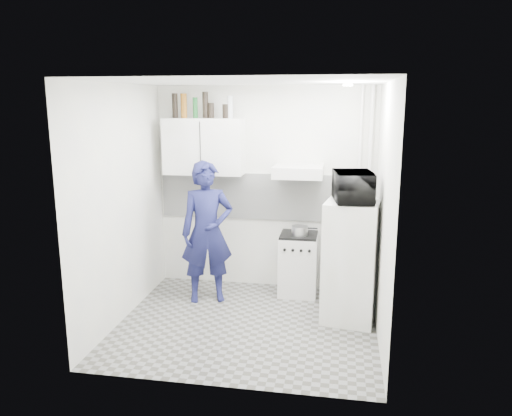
# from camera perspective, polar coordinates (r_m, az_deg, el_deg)

# --- Properties ---
(floor) EXTENTS (2.80, 2.80, 0.00)m
(floor) POSITION_cam_1_polar(r_m,az_deg,el_deg) (5.65, -1.03, -13.11)
(floor) COLOR slate
(floor) RESTS_ON ground
(ceiling) EXTENTS (2.80, 2.80, 0.00)m
(ceiling) POSITION_cam_1_polar(r_m,az_deg,el_deg) (5.11, -1.15, 14.25)
(ceiling) COLOR white
(ceiling) RESTS_ON wall_back
(wall_back) EXTENTS (2.80, 0.00, 2.80)m
(wall_back) POSITION_cam_1_polar(r_m,az_deg,el_deg) (6.44, 1.03, 2.21)
(wall_back) COLOR white
(wall_back) RESTS_ON floor
(wall_left) EXTENTS (0.00, 2.60, 2.60)m
(wall_left) POSITION_cam_1_polar(r_m,az_deg,el_deg) (5.66, -15.14, 0.40)
(wall_left) COLOR white
(wall_left) RESTS_ON floor
(wall_right) EXTENTS (0.00, 2.60, 2.60)m
(wall_right) POSITION_cam_1_polar(r_m,az_deg,el_deg) (5.16, 14.37, -0.70)
(wall_right) COLOR white
(wall_right) RESTS_ON floor
(person) EXTENTS (0.73, 0.60, 1.72)m
(person) POSITION_cam_1_polar(r_m,az_deg,el_deg) (6.05, -5.61, -2.77)
(person) COLOR #171946
(person) RESTS_ON floor
(stove) EXTENTS (0.47, 0.47, 0.76)m
(stove) POSITION_cam_1_polar(r_m,az_deg,el_deg) (6.37, 4.86, -6.50)
(stove) COLOR silver
(stove) RESTS_ON floor
(fridge) EXTENTS (0.63, 0.63, 1.35)m
(fridge) POSITION_cam_1_polar(r_m,az_deg,el_deg) (5.62, 10.73, -6.05)
(fridge) COLOR white
(fridge) RESTS_ON floor
(stove_top) EXTENTS (0.45, 0.45, 0.03)m
(stove_top) POSITION_cam_1_polar(r_m,az_deg,el_deg) (6.26, 4.92, -3.09)
(stove_top) COLOR black
(stove_top) RESTS_ON stove
(saucepan) EXTENTS (0.20, 0.20, 0.11)m
(saucepan) POSITION_cam_1_polar(r_m,az_deg,el_deg) (6.19, 5.01, -2.57)
(saucepan) COLOR silver
(saucepan) RESTS_ON stove_top
(microwave) EXTENTS (0.63, 0.47, 0.32)m
(microwave) POSITION_cam_1_polar(r_m,az_deg,el_deg) (5.42, 11.07, 2.39)
(microwave) COLOR black
(microwave) RESTS_ON fridge
(bottle_a) EXTENTS (0.07, 0.07, 0.30)m
(bottle_a) POSITION_cam_1_polar(r_m,az_deg,el_deg) (6.44, -9.25, 11.47)
(bottle_a) COLOR black
(bottle_a) RESTS_ON upper_cabinet
(bottle_b) EXTENTS (0.08, 0.08, 0.30)m
(bottle_b) POSITION_cam_1_polar(r_m,az_deg,el_deg) (6.41, -8.25, 11.49)
(bottle_b) COLOR brown
(bottle_b) RESTS_ON upper_cabinet
(bottle_c) EXTENTS (0.06, 0.06, 0.25)m
(bottle_c) POSITION_cam_1_polar(r_m,az_deg,el_deg) (6.36, -6.95, 11.30)
(bottle_c) COLOR #144C1E
(bottle_c) RESTS_ON upper_cabinet
(bottle_d) EXTENTS (0.07, 0.07, 0.32)m
(bottle_d) POSITION_cam_1_polar(r_m,az_deg,el_deg) (6.33, -5.81, 11.63)
(bottle_d) COLOR black
(bottle_d) RESTS_ON upper_cabinet
(canister_a) EXTENTS (0.07, 0.07, 0.19)m
(canister_a) POSITION_cam_1_polar(r_m,az_deg,el_deg) (6.31, -5.16, 11.03)
(canister_a) COLOR black
(canister_a) RESTS_ON upper_cabinet
(canister_b) EXTENTS (0.09, 0.09, 0.17)m
(canister_b) POSITION_cam_1_polar(r_m,az_deg,el_deg) (6.26, -3.44, 10.98)
(canister_b) COLOR black
(canister_b) RESTS_ON upper_cabinet
(bottle_e) EXTENTS (0.07, 0.07, 0.27)m
(bottle_e) POSITION_cam_1_polar(r_m,az_deg,el_deg) (6.25, -2.98, 11.44)
(bottle_e) COLOR #B2B7BC
(bottle_e) RESTS_ON upper_cabinet
(upper_cabinet) EXTENTS (1.00, 0.35, 0.70)m
(upper_cabinet) POSITION_cam_1_polar(r_m,az_deg,el_deg) (6.36, -5.94, 7.02)
(upper_cabinet) COLOR white
(upper_cabinet) RESTS_ON wall_back
(range_hood) EXTENTS (0.60, 0.50, 0.14)m
(range_hood) POSITION_cam_1_polar(r_m,az_deg,el_deg) (6.10, 4.87, 4.17)
(range_hood) COLOR silver
(range_hood) RESTS_ON wall_back
(backsplash) EXTENTS (2.74, 0.03, 0.60)m
(backsplash) POSITION_cam_1_polar(r_m,az_deg,el_deg) (6.44, 1.01, 1.31)
(backsplash) COLOR white
(backsplash) RESTS_ON wall_back
(pipe_a) EXTENTS (0.05, 0.05, 2.60)m
(pipe_a) POSITION_cam_1_polar(r_m,az_deg,el_deg) (6.30, 12.69, 1.68)
(pipe_a) COLOR silver
(pipe_a) RESTS_ON floor
(pipe_b) EXTENTS (0.04, 0.04, 2.60)m
(pipe_b) POSITION_cam_1_polar(r_m,az_deg,el_deg) (6.29, 11.60, 1.72)
(pipe_b) COLOR silver
(pipe_b) RESTS_ON floor
(ceiling_spot_fixture) EXTENTS (0.10, 0.10, 0.02)m
(ceiling_spot_fixture) POSITION_cam_1_polar(r_m,az_deg,el_deg) (5.22, 10.45, 13.68)
(ceiling_spot_fixture) COLOR white
(ceiling_spot_fixture) RESTS_ON ceiling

